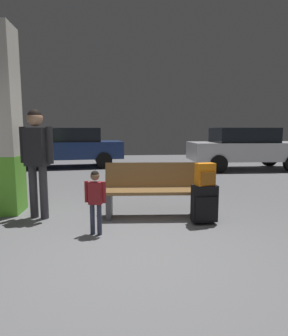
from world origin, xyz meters
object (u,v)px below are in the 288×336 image
Objects in this scene: structural_pillar at (1,123)px; parked_car_far at (70,146)px; backpack_bright at (205,175)px; child at (95,196)px; bench at (153,190)px; adult at (37,152)px; suitcase at (204,203)px; parked_car_side at (246,147)px.

structural_pillar is 6.24m from parked_car_far.
structural_pillar is 9.27× the size of backpack_bright.
bench is at bearing 41.62° from child.
backpack_bright reaches higher than child.
backpack_bright is at bearing 10.53° from child.
backpack_bright is 7.79m from parked_car_far.
backpack_bright is at bearing -15.93° from structural_pillar.
bench is 4.80× the size of backpack_bright.
suitcase is at bearing -11.84° from adult.
backpack_bright is at bearing -119.96° from parked_car_side.
parked_car_side is 0.97× the size of parked_car_far.
child is 7.91m from parked_car_side.
backpack_bright is 0.08× the size of parked_car_far.
structural_pillar is 3.51m from backpack_bright.
structural_pillar is 2.82m from bench.
suitcase is 0.67× the size of child.
structural_pillar is 1.93× the size of bench.
child is (1.65, -1.24, -1.01)m from structural_pillar.
child is at bearing -36.92° from structural_pillar.
bench is at bearing -1.90° from adult.
backpack_bright is at bearing -11.84° from adult.
adult is at bearing 168.16° from backpack_bright.
structural_pillar reaches higher than parked_car_side.
bench is at bearing -10.07° from structural_pillar.
bench is 6.74m from parked_car_side.
suitcase is 6.74m from parked_car_side.
bench is 2.70× the size of suitcase.
parked_car_side is at bearing 52.45° from bench.
bench is at bearing 146.84° from backpack_bright.
parked_car_side is (6.64, 4.88, -0.76)m from structural_pillar.
structural_pillar is 2.30m from child.
parked_car_far reaches higher than bench.
child is at bearing -129.17° from parked_car_side.
adult is 6.61m from parked_car_far.
bench is 0.95m from backpack_bright.
structural_pillar reaches higher than backpack_bright.
parked_car_far is at bearing 109.90° from bench.
parked_car_far is at bearing 101.52° from child.
parked_car_side is at bearing -11.36° from parked_car_far.
adult reaches higher than parked_car_side.
adult reaches higher than bench.
parked_car_side is (4.10, 5.34, 0.36)m from bench.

